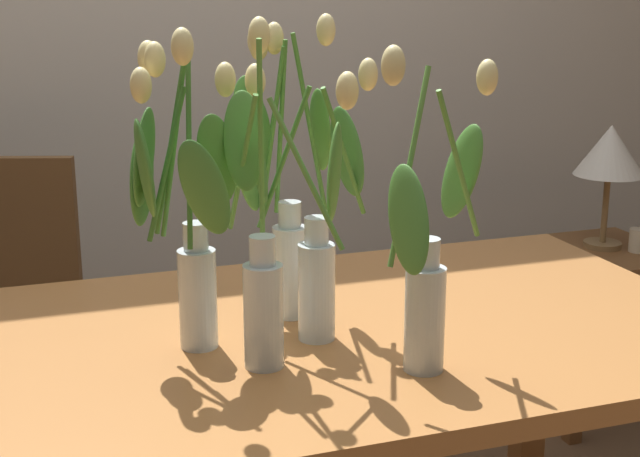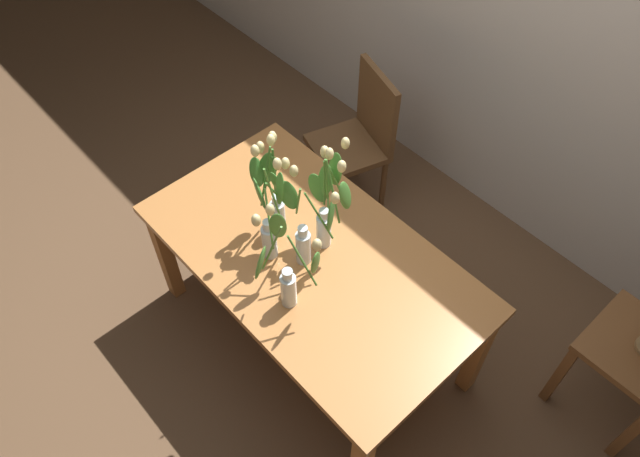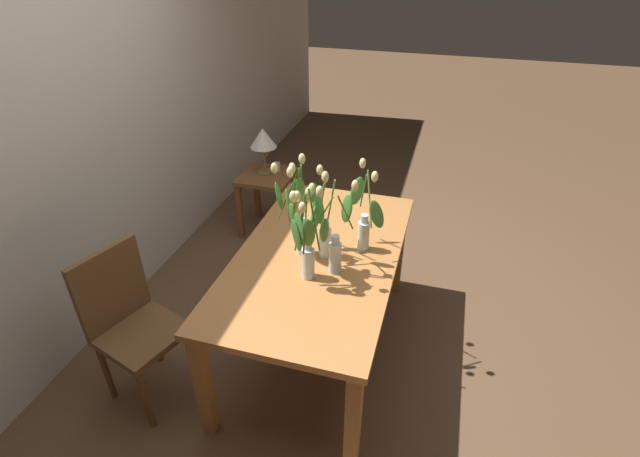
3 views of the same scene
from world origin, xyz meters
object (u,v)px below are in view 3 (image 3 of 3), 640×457
tulip_vase_3 (307,244)px  side_table (267,187)px  tulip_vase_4 (332,236)px  tulip_vase_1 (322,228)px  dining_table (318,266)px  tulip_vase_2 (296,217)px  table_lamp (263,139)px  tulip_vase_0 (365,222)px  pillar_candle (277,167)px  dining_chair (130,319)px

tulip_vase_3 → side_table: bearing=29.4°
tulip_vase_4 → tulip_vase_1: bearing=36.7°
dining_table → tulip_vase_1: (-0.01, -0.03, 0.27)m
tulip_vase_1 → tulip_vase_2: (-0.02, 0.14, 0.06)m
dining_table → table_lamp: bearing=33.6°
tulip_vase_0 → tulip_vase_1: (-0.13, 0.21, 0.00)m
dining_table → pillar_candle: (1.35, 0.77, -0.06)m
tulip_vase_2 → side_table: tulip_vase_2 is taller
pillar_candle → tulip_vase_0: bearing=-140.6°
tulip_vase_0 → tulip_vase_3: size_ratio=0.96×
tulip_vase_4 → side_table: bearing=34.4°
dining_table → tulip_vase_3: (-0.25, -0.02, 0.32)m
tulip_vase_4 → table_lamp: 1.70m
tulip_vase_2 → tulip_vase_4: tulip_vase_4 is taller
tulip_vase_0 → dining_chair: tulip_vase_0 is taller
tulip_vase_1 → tulip_vase_2: tulip_vase_2 is taller
pillar_candle → dining_chair: bearing=176.3°
tulip_vase_4 → dining_chair: bearing=114.5°
dining_table → tulip_vase_3: tulip_vase_3 is taller
dining_table → side_table: 1.52m
table_lamp → pillar_candle: 0.29m
table_lamp → tulip_vase_2: bearing=-150.6°
dining_chair → dining_table: bearing=-57.0°
tulip_vase_0 → table_lamp: (1.15, 1.08, -0.06)m
tulip_vase_3 → table_lamp: 1.75m
tulip_vase_1 → tulip_vase_2: size_ratio=0.87×
tulip_vase_4 → table_lamp: tulip_vase_4 is taller
tulip_vase_0 → tulip_vase_2: bearing=112.6°
dining_table → tulip_vase_1: size_ratio=3.19×
dining_chair → table_lamp: 1.88m
tulip_vase_1 → side_table: (1.26, 0.85, -0.49)m
table_lamp → dining_chair: bearing=178.6°
dining_table → tulip_vase_2: (-0.02, 0.12, 0.33)m
tulip_vase_0 → tulip_vase_4: size_ratio=0.94×
dining_chair → tulip_vase_1: bearing=-58.1°
tulip_vase_1 → tulip_vase_3: 0.25m
tulip_vase_3 → pillar_candle: (1.59, 0.78, -0.38)m
tulip_vase_3 → tulip_vase_2: bearing=30.9°
side_table → pillar_candle: (0.10, -0.06, 0.16)m
tulip_vase_2 → tulip_vase_0: bearing=-67.4°
tulip_vase_2 → tulip_vase_3: bearing=-149.1°
dining_table → side_table: bearing=33.4°
tulip_vase_4 → pillar_candle: bearing=30.9°
table_lamp → pillar_candle: size_ratio=5.31×
side_table → table_lamp: (0.02, 0.02, 0.42)m
dining_table → table_lamp: table_lamp is taller
dining_table → tulip_vase_3: bearing=-175.9°
dining_table → table_lamp: (1.27, 0.85, 0.21)m
dining_table → tulip_vase_0: (0.12, -0.24, 0.27)m
tulip_vase_0 → tulip_vase_1: 0.25m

